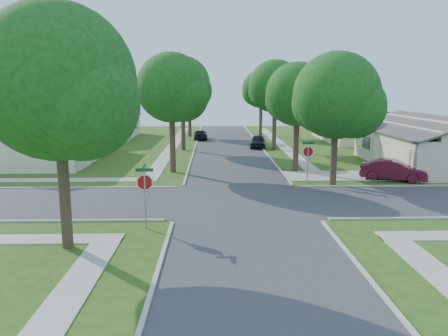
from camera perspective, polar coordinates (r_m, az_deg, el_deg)
The scene contains 22 objects.
ground at distance 24.77m, azimuth 2.37°, elevation -4.39°, with size 100.00×100.00×0.00m, color #284813.
road_ns at distance 24.77m, azimuth 2.37°, elevation -4.38°, with size 7.00×100.00×0.02m, color #333335.
sidewalk_ne at distance 50.88m, azimuth 7.31°, elevation 3.19°, with size 1.20×40.00×0.04m, color #9E9B91.
sidewalk_nw at distance 50.49m, azimuth -6.52°, elevation 3.15°, with size 1.20×40.00×0.04m, color #9E9B91.
driveway at distance 33.03m, azimuth 15.35°, elevation -0.97°, with size 8.80×3.60×0.05m, color #9E9B91.
stop_sign_sw at distance 19.91m, azimuth -10.30°, elevation -2.21°, with size 1.05×0.80×2.98m.
stop_sign_ne at distance 29.60m, azimuth 10.92°, elevation 1.87°, with size 1.05×0.80×2.98m.
tree_e_near at distance 33.52m, azimuth 9.65°, elevation 9.09°, with size 4.97×4.80×8.28m.
tree_e_mid at distance 45.35m, azimuth 6.76°, elevation 10.23°, with size 5.59×5.40×9.21m.
tree_e_far at distance 58.25m, azimuth 4.92°, elevation 10.01°, with size 5.17×5.00×8.72m.
tree_w_near at distance 33.04m, azimuth -6.79°, elevation 9.97°, with size 5.38×5.20×8.97m.
tree_w_mid at distance 45.01m, azimuth -5.37°, elevation 10.56°, with size 5.80×5.60×9.56m.
tree_w_far at distance 57.99m, azimuth -4.49°, elevation 9.55°, with size 4.76×4.60×8.04m.
tree_sw_corner at distance 17.88m, azimuth -20.72°, elevation 9.57°, with size 6.21×6.00×9.55m.
tree_ne_corner at distance 29.22m, azimuth 14.58°, elevation 8.64°, with size 5.80×5.60×8.66m.
house_ne_near at distance 39.38m, azimuth 25.17°, elevation 2.40°, with size 8.42×13.60×4.23m.
house_ne_far at distance 55.96m, azimuth 16.98°, elevation 5.01°, with size 8.42×13.60×4.23m.
house_nw_near at distance 41.74m, azimuth -21.60°, elevation 3.05°, with size 8.42×13.60×4.23m.
house_nw_far at distance 57.91m, azimuth -15.87°, elevation 5.23°, with size 8.42×13.60×4.23m.
car_driveway at distance 32.42m, azimuth 21.24°, elevation -0.25°, with size 1.54×4.41×1.45m, color maroon.
car_curb_east at distance 47.21m, azimuth 4.44°, elevation 3.50°, with size 1.62×4.02×1.37m, color black.
car_curb_west at distance 54.69m, azimuth -3.09°, elevation 4.36°, with size 1.66×4.09×1.19m, color black.
Camera 1 is at (-1.62, -23.90, 6.31)m, focal length 35.00 mm.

